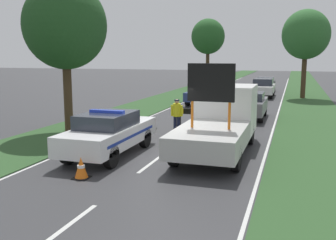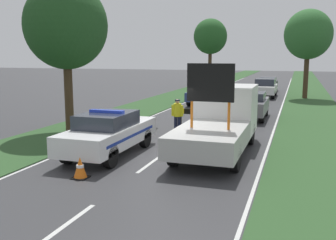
{
  "view_description": "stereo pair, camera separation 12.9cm",
  "coord_description": "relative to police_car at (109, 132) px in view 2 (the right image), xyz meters",
  "views": [
    {
      "loc": [
        4.42,
        -12.94,
        3.57
      ],
      "look_at": [
        -0.14,
        1.28,
        1.1
      ],
      "focal_mm": 42.0,
      "sensor_mm": 36.0,
      "label": 1
    },
    {
      "loc": [
        4.54,
        -12.9,
        3.57
      ],
      "look_at": [
        -0.14,
        1.28,
        1.1
      ],
      "focal_mm": 42.0,
      "sensor_mm": 36.0,
      "label": 2
    }
  ],
  "objects": [
    {
      "name": "queued_car_sedan_black",
      "position": [
        3.54,
        27.6,
        -0.08
      ],
      "size": [
        1.74,
        4.07,
        1.42
      ],
      "rotation": [
        0.0,
        0.0,
        3.14
      ],
      "color": "black",
      "rests_on": "ground"
    },
    {
      "name": "traffic_cone_centre_front",
      "position": [
        3.88,
        6.71,
        -0.5
      ],
      "size": [
        0.46,
        0.46,
        0.64
      ],
      "color": "black",
      "rests_on": "ground"
    },
    {
      "name": "queued_car_suv_grey",
      "position": [
        3.9,
        9.93,
        -0.02
      ],
      "size": [
        1.75,
        4.12,
        1.51
      ],
      "rotation": [
        0.0,
        0.0,
        3.14
      ],
      "color": "slate",
      "rests_on": "ground"
    },
    {
      "name": "roadside_tree_near_left",
      "position": [
        6.98,
        22.05,
        4.39
      ],
      "size": [
        3.84,
        3.84,
        7.26
      ],
      "color": "#42301E",
      "rests_on": "ground"
    },
    {
      "name": "police_officer",
      "position": [
        1.18,
        4.58,
        0.12
      ],
      "size": [
        0.57,
        0.36,
        1.58
      ],
      "rotation": [
        0.0,
        0.0,
        2.63
      ],
      "color": "#191E38",
      "rests_on": "ground"
    },
    {
      "name": "grass_verge_left",
      "position": [
        -3.67,
        20.41,
        -0.81
      ],
      "size": [
        3.67,
        120.0,
        0.03
      ],
      "color": "#2D5128",
      "rests_on": "ground"
    },
    {
      "name": "traffic_cone_lane_edge",
      "position": [
        -0.25,
        5.15,
        -0.57
      ],
      "size": [
        0.37,
        0.37,
        0.52
      ],
      "color": "black",
      "rests_on": "ground"
    },
    {
      "name": "traffic_cone_near_truck",
      "position": [
        2.65,
        6.24,
        -0.52
      ],
      "size": [
        0.44,
        0.44,
        0.6
      ],
      "color": "black",
      "rests_on": "ground"
    },
    {
      "name": "roadside_tree_mid_left",
      "position": [
        -3.09,
        31.12,
        4.75
      ],
      "size": [
        3.69,
        3.69,
        7.55
      ],
      "color": "#42301E",
      "rests_on": "ground"
    },
    {
      "name": "road_barrier",
      "position": [
        2.1,
        5.36,
        0.04
      ],
      "size": [
        2.42,
        0.08,
        1.06
      ],
      "rotation": [
        0.0,
        0.0,
        -0.0
      ],
      "color": "black",
      "rests_on": "ground"
    },
    {
      "name": "roadside_tree_near_right",
      "position": [
        -3.81,
        3.46,
        4.06
      ],
      "size": [
        3.8,
        3.8,
        6.9
      ],
      "color": "#42301E",
      "rests_on": "ground"
    },
    {
      "name": "queued_car_van_white",
      "position": [
        3.74,
        22.09,
        0.0
      ],
      "size": [
        1.78,
        4.67,
        1.59
      ],
      "rotation": [
        0.0,
        0.0,
        3.14
      ],
      "color": "silver",
      "rests_on": "ground"
    },
    {
      "name": "ground_plane",
      "position": [
        1.83,
        0.41,
        -0.82
      ],
      "size": [
        160.0,
        160.0,
        0.0
      ],
      "primitive_type": "plane",
      "color": "#333335"
    },
    {
      "name": "grass_verge_right",
      "position": [
        7.32,
        20.41,
        -0.81
      ],
      "size": [
        3.67,
        120.0,
        0.03
      ],
      "color": "#2D5128",
      "rests_on": "ground"
    },
    {
      "name": "pedestrian_civilian",
      "position": [
        2.69,
        4.78,
        0.09
      ],
      "size": [
        0.56,
        0.36,
        1.56
      ],
      "rotation": [
        0.0,
        0.0,
        -0.15
      ],
      "color": "brown",
      "rests_on": "ground"
    },
    {
      "name": "traffic_cone_behind_barrier",
      "position": [
        0.44,
        -2.75,
        -0.51
      ],
      "size": [
        0.46,
        0.46,
        0.63
      ],
      "color": "black",
      "rests_on": "ground"
    },
    {
      "name": "queued_car_hatch_blue",
      "position": [
        -0.13,
        15.52,
        -0.03
      ],
      "size": [
        1.78,
        4.17,
        1.54
      ],
      "rotation": [
        0.0,
        0.0,
        3.14
      ],
      "color": "navy",
      "rests_on": "ground"
    },
    {
      "name": "lane_markings",
      "position": [
        1.83,
        16.48,
        -0.82
      ],
      "size": [
        7.22,
        68.71,
        0.01
      ],
      "color": "silver",
      "rests_on": "ground"
    },
    {
      "name": "work_truck",
      "position": [
        3.66,
        2.07,
        0.35
      ],
      "size": [
        2.25,
        6.39,
        3.31
      ],
      "rotation": [
        0.0,
        0.0,
        3.11
      ],
      "color": "white",
      "rests_on": "ground"
    },
    {
      "name": "traffic_cone_near_police",
      "position": [
        -0.43,
        3.88,
        -0.47
      ],
      "size": [
        0.51,
        0.51,
        0.7
      ],
      "color": "black",
      "rests_on": "ground"
    },
    {
      "name": "police_car",
      "position": [
        0.0,
        0.0,
        0.0
      ],
      "size": [
        1.83,
        4.95,
        1.66
      ],
      "rotation": [
        0.0,
        0.0,
        -0.07
      ],
      "color": "white",
      "rests_on": "ground"
    }
  ]
}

